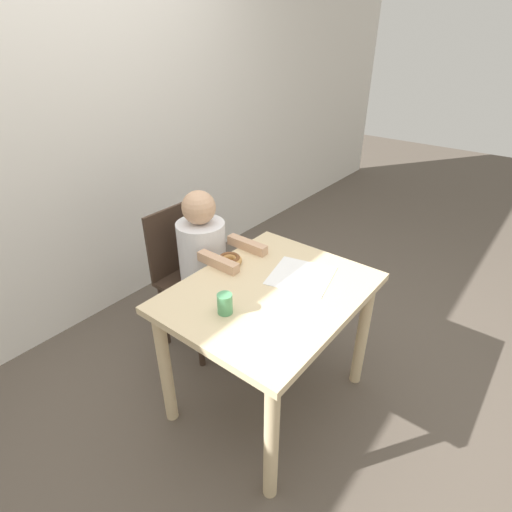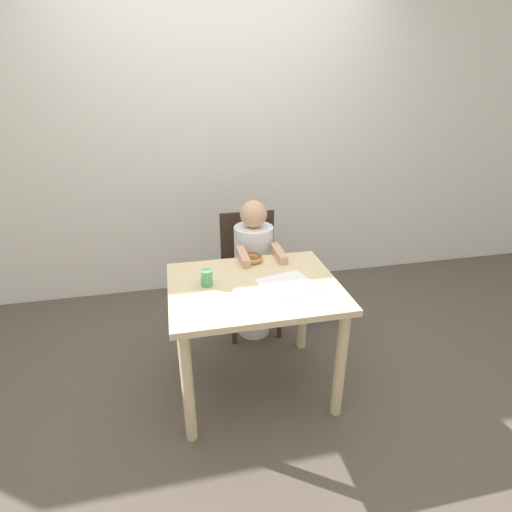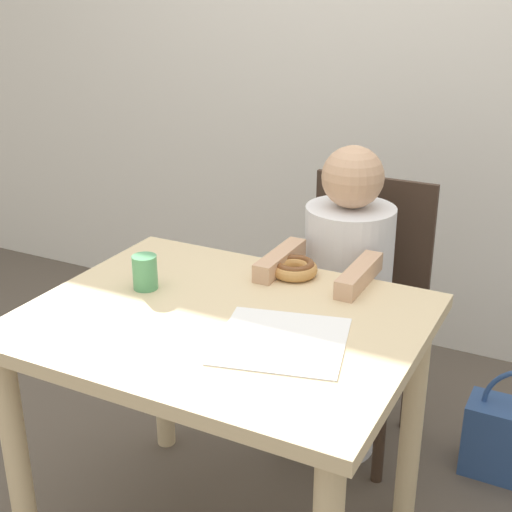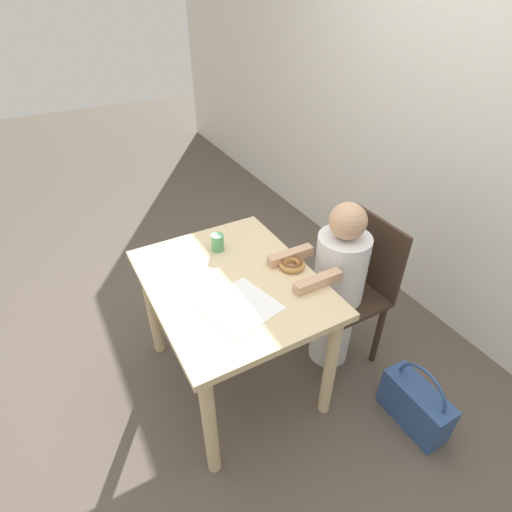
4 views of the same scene
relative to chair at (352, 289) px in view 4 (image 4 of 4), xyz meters
name	(u,v)px [view 4 (image 4 of 4)]	position (x,y,z in m)	size (l,w,h in m)	color
ground_plane	(236,376)	(-0.12, -0.66, -0.46)	(12.00, 12.00, 0.00)	brown
wall_back	(469,117)	(-0.12, 0.75, 0.79)	(8.00, 0.05, 2.50)	silver
dining_table	(232,299)	(-0.12, -0.66, 0.13)	(0.93, 0.75, 0.71)	beige
chair	(352,289)	(0.00, 0.00, 0.00)	(0.40, 0.37, 0.87)	#38281E
child_figure	(337,289)	(0.00, -0.11, 0.05)	(0.28, 0.49, 1.02)	white
donut	(292,263)	(-0.06, -0.37, 0.27)	(0.13, 0.13, 0.04)	tan
napkin	(240,306)	(0.07, -0.71, 0.25)	(0.34, 0.34, 0.00)	white
handbag	(416,404)	(0.56, 0.00, -0.33)	(0.35, 0.14, 0.39)	#2D4C84
cup	(218,242)	(-0.37, -0.62, 0.29)	(0.06, 0.06, 0.09)	#519E66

